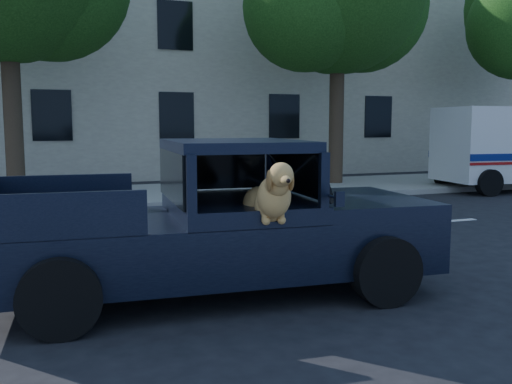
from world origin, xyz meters
TOP-DOWN VIEW (x-y plane):
  - ground at (0.00, 0.00)m, footprint 120.00×120.00m
  - far_sidewalk at (0.00, 9.20)m, footprint 60.00×4.00m
  - lane_stripes at (2.00, 3.40)m, footprint 21.60×0.14m
  - building_main at (3.00, 16.50)m, footprint 26.00×6.00m
  - pickup_truck at (-1.70, 0.42)m, footprint 5.06×2.70m
  - mail_truck at (9.37, 7.07)m, footprint 4.58×2.63m

SIDE VIEW (x-z plane):
  - ground at x=0.00m, z-range 0.00..0.00m
  - lane_stripes at x=2.00m, z-range 0.00..0.01m
  - far_sidewalk at x=0.00m, z-range 0.00..0.15m
  - pickup_truck at x=-1.70m, z-range -0.29..1.48m
  - mail_truck at x=9.37m, z-range -0.15..2.25m
  - building_main at x=3.00m, z-range 0.00..9.00m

